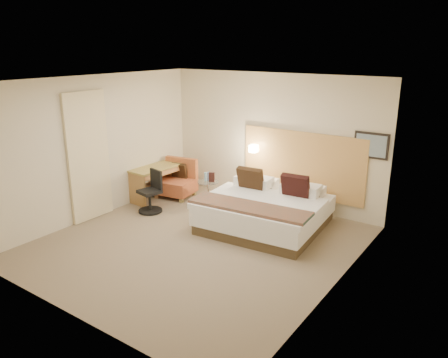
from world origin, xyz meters
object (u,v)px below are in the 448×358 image
Objects in this scene: side_table at (208,192)px; lounge_chair at (177,182)px; desk at (156,174)px; desk_chair at (152,195)px; bed at (266,210)px.

lounge_chair is at bearing 175.81° from side_table.
desk is (-0.22, -0.41, 0.24)m from lounge_chair.
side_table is 1.18m from desk_chair.
lounge_chair is 0.52m from desk.
lounge_chair is (-2.47, 0.38, -0.00)m from bed.
lounge_chair reaches higher than side_table.
lounge_chair is 1.05m from desk_chair.
side_table is at bearing -4.19° from lounge_chair.
desk_chair is (-0.69, -0.96, 0.06)m from side_table.
bed is at bearing -11.54° from side_table.
bed reaches higher than desk_chair.
desk_chair reaches higher than lounge_chair.
lounge_chair is at bearing 102.05° from desk_chair.
lounge_chair is 0.75× the size of desk.
desk is (-2.69, -0.02, 0.24)m from bed.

